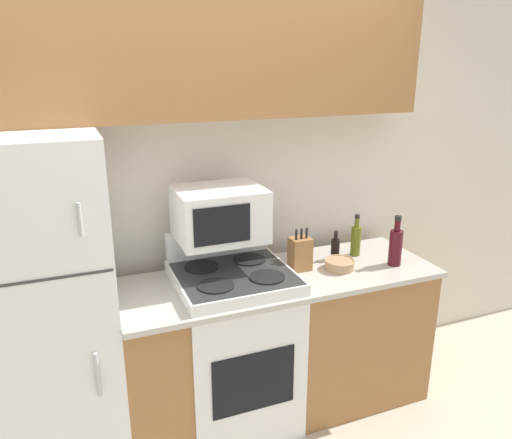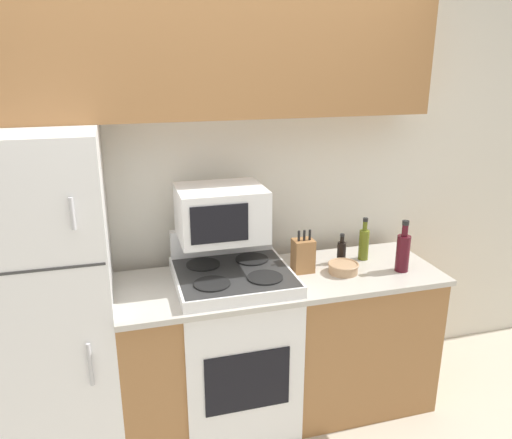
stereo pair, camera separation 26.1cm
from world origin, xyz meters
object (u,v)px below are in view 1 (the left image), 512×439
object	(u,v)px
refrigerator	(41,313)
bottle_olive_oil	(356,239)
bowl	(339,264)
bottle_wine_red	(396,246)
knife_block	(300,254)
stove	(234,346)
microwave	(219,214)
bottle_soy_sauce	(335,248)

from	to	relation	value
refrigerator	bottle_olive_oil	xyz separation A→B (m)	(1.80, 0.04, 0.12)
refrigerator	bowl	bearing A→B (deg)	-4.02
refrigerator	bottle_wine_red	distance (m)	1.94
bowl	bottle_olive_oil	xyz separation A→B (m)	(0.20, 0.15, 0.07)
refrigerator	knife_block	bearing A→B (deg)	-1.19
knife_block	bowl	bearing A→B (deg)	-21.40
stove	microwave	xyz separation A→B (m)	(-0.04, 0.10, 0.76)
knife_block	bowl	world-z (taller)	knife_block
stove	bottle_olive_oil	world-z (taller)	bottle_olive_oil
microwave	bottle_soy_sauce	xyz separation A→B (m)	(0.72, -0.01, -0.30)
microwave	stove	bearing A→B (deg)	-67.90
bowl	bottle_wine_red	bearing A→B (deg)	-10.55
microwave	bottle_olive_oil	world-z (taller)	microwave
refrigerator	bowl	xyz separation A→B (m)	(1.59, -0.11, 0.05)
microwave	knife_block	size ratio (longest dim) A/B	1.84
knife_block	bowl	xyz separation A→B (m)	(0.21, -0.08, -0.07)
stove	knife_block	distance (m)	0.64
stove	microwave	distance (m)	0.77
refrigerator	microwave	distance (m)	1.00
bottle_olive_oil	microwave	bearing A→B (deg)	-179.85
refrigerator	stove	xyz separation A→B (m)	(0.97, -0.06, -0.38)
stove	knife_block	world-z (taller)	knife_block
microwave	bottle_soy_sauce	size ratio (longest dim) A/B	2.56
microwave	bottle_wine_red	size ratio (longest dim) A/B	1.54
bowl	bottle_olive_oil	bearing A→B (deg)	37.20
refrigerator	stove	distance (m)	1.04
knife_block	refrigerator	bearing A→B (deg)	178.81
bowl	bottle_soy_sauce	xyz separation A→B (m)	(0.05, 0.14, 0.04)
knife_block	bowl	size ratio (longest dim) A/B	1.42
microwave	bottle_wine_red	xyz separation A→B (m)	(1.00, -0.21, -0.25)
bottle_wine_red	bottle_soy_sauce	bearing A→B (deg)	144.25
knife_block	bottle_olive_oil	distance (m)	0.42
bowl	bottle_soy_sauce	distance (m)	0.15
refrigerator	bottle_wine_red	world-z (taller)	refrigerator
bowl	bottle_wine_red	world-z (taller)	bottle_wine_red
bottle_wine_red	refrigerator	bearing A→B (deg)	174.84
microwave	bowl	world-z (taller)	microwave
knife_block	bottle_soy_sauce	size ratio (longest dim) A/B	1.39
bowl	microwave	bearing A→B (deg)	167.17
bowl	bottle_soy_sauce	world-z (taller)	bottle_soy_sauce
stove	microwave	size ratio (longest dim) A/B	2.41
refrigerator	bottle_olive_oil	distance (m)	1.80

